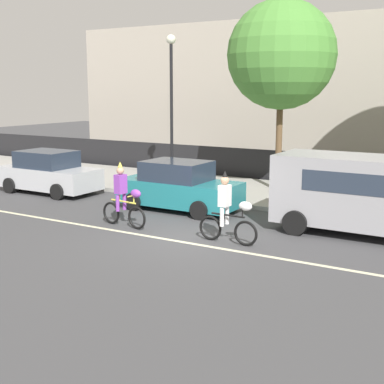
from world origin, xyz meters
name	(u,v)px	position (x,y,z in m)	size (l,w,h in m)	color
ground_plane	(189,237)	(0.00, 0.00, 0.00)	(80.00, 80.00, 0.00)	#424244
road_centre_line	(179,241)	(0.00, -0.50, 0.00)	(36.00, 0.14, 0.01)	beige
sidewalk_curb	(278,195)	(0.00, 6.50, 0.07)	(60.00, 5.00, 0.15)	#9E9B93
fence_line	(305,169)	(0.00, 9.40, 0.70)	(40.00, 0.08, 1.40)	black
building_backdrop	(325,93)	(-1.93, 18.00, 3.79)	(28.00, 8.00, 7.57)	#B2A899
parade_cyclist_purple	(124,199)	(-2.23, 0.01, 0.84)	(1.72, 0.50, 1.92)	black
parade_cyclist_zebra	(228,212)	(1.19, 0.04, 0.84)	(1.72, 0.50, 1.92)	black
parked_van_grey	(371,190)	(4.19, 2.70, 1.28)	(5.00, 2.22, 2.18)	#99999E
parked_car_silver	(49,173)	(-8.01, 2.70, 0.78)	(4.10, 1.92, 1.64)	#B7BABF
parked_car_teal	(179,187)	(-2.04, 2.74, 0.78)	(4.10, 1.92, 1.64)	#1E727A
street_lamp_post	(171,89)	(-4.04, 5.39, 3.99)	(0.36, 0.36, 5.86)	black
street_tree_far_corner	(282,55)	(-0.26, 7.07, 5.23)	(4.04, 4.04, 7.11)	brown
pedestrian_onlooker	(372,183)	(3.64, 5.37, 1.01)	(0.32, 0.20, 1.62)	#33333D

